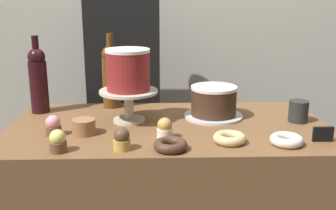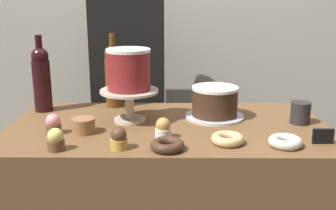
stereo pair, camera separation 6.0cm
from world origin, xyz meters
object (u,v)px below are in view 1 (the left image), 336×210
object	(u,v)px
wine_bottle_amber	(111,75)
cupcake_strawberry	(53,126)
cupcake_chocolate	(122,139)
donut_chocolate	(172,145)
cupcake_caramel	(165,129)
cupcake_lemon	(58,141)
donut_sugar	(287,140)
price_sign_chalkboard	(323,134)
chocolate_round_cake	(214,101)
white_layer_cake	(128,70)
wine_bottle_dark_red	(38,79)
coffee_cup_ceramic	(298,111)
barista_figure	(125,108)
donut_glazed	(229,138)
cookie_stack	(84,127)
cake_stand_pedestal	(129,100)

from	to	relation	value
wine_bottle_amber	cupcake_strawberry	distance (m)	0.42
cupcake_strawberry	cupcake_chocolate	bearing A→B (deg)	-29.90
cupcake_strawberry	donut_chocolate	distance (m)	0.44
cupcake_caramel	cupcake_lemon	world-z (taller)	same
cupcake_chocolate	cupcake_caramel	size ratio (longest dim) A/B	1.00
donut_sugar	price_sign_chalkboard	xyz separation A→B (m)	(0.13, 0.03, 0.01)
cupcake_strawberry	chocolate_round_cake	bearing A→B (deg)	18.61
white_layer_cake	donut_sugar	bearing A→B (deg)	-26.61
donut_chocolate	price_sign_chalkboard	xyz separation A→B (m)	(0.52, 0.06, 0.01)
wine_bottle_dark_red	cupcake_strawberry	world-z (taller)	wine_bottle_dark_red
cupcake_lemon	price_sign_chalkboard	bearing A→B (deg)	4.31
cupcake_strawberry	coffee_cup_ceramic	bearing A→B (deg)	8.01
cupcake_chocolate	barista_figure	world-z (taller)	barista_figure
barista_figure	donut_glazed	bearing A→B (deg)	-61.57
wine_bottle_dark_red	price_sign_chalkboard	bearing A→B (deg)	-20.25
cupcake_chocolate	cupcake_strawberry	world-z (taller)	same
coffee_cup_ceramic	cupcake_lemon	bearing A→B (deg)	-161.68
cupcake_strawberry	cookie_stack	size ratio (longest dim) A/B	0.88
cupcake_lemon	donut_glazed	xyz separation A→B (m)	(0.56, 0.07, -0.02)
coffee_cup_ceramic	barista_figure	bearing A→B (deg)	143.63
wine_bottle_dark_red	price_sign_chalkboard	distance (m)	1.14
price_sign_chalkboard	cake_stand_pedestal	bearing A→B (deg)	159.97
white_layer_cake	coffee_cup_ceramic	bearing A→B (deg)	-2.03
cake_stand_pedestal	cupcake_lemon	world-z (taller)	cake_stand_pedestal
white_layer_cake	donut_glazed	distance (m)	0.47
chocolate_round_cake	wine_bottle_dark_red	size ratio (longest dim) A/B	0.57
cupcake_caramel	coffee_cup_ceramic	size ratio (longest dim) A/B	0.87
wine_bottle_amber	cupcake_chocolate	xyz separation A→B (m)	(0.08, -0.52, -0.11)
chocolate_round_cake	donut_glazed	world-z (taller)	chocolate_round_cake
donut_sugar	barista_figure	distance (m)	0.99
chocolate_round_cake	cupcake_strawberry	bearing A→B (deg)	-161.39
cupcake_caramel	chocolate_round_cake	bearing A→B (deg)	50.07
white_layer_cake	cookie_stack	distance (m)	0.28
white_layer_cake	price_sign_chalkboard	world-z (taller)	white_layer_cake
donut_sugar	donut_chocolate	bearing A→B (deg)	-174.76
donut_chocolate	white_layer_cake	bearing A→B (deg)	116.85
cake_stand_pedestal	cupcake_lemon	xyz separation A→B (m)	(-0.21, -0.31, -0.05)
wine_bottle_dark_red	white_layer_cake	bearing A→B (deg)	-20.62
cake_stand_pedestal	wine_bottle_amber	xyz separation A→B (m)	(-0.09, 0.22, 0.06)
donut_chocolate	wine_bottle_dark_red	bearing A→B (deg)	140.12
wine_bottle_dark_red	cake_stand_pedestal	bearing A→B (deg)	-20.62
wine_bottle_amber	donut_sugar	bearing A→B (deg)	-37.75
wine_bottle_dark_red	donut_chocolate	size ratio (longest dim) A/B	2.91
cake_stand_pedestal	white_layer_cake	xyz separation A→B (m)	(0.00, -0.00, 0.12)
wine_bottle_amber	coffee_cup_ceramic	xyz separation A→B (m)	(0.76, -0.24, -0.10)
donut_chocolate	barista_figure	bearing A→B (deg)	104.42
wine_bottle_amber	cupcake_lemon	xyz separation A→B (m)	(-0.12, -0.53, -0.11)
cupcake_caramel	price_sign_chalkboard	bearing A→B (deg)	-5.33
white_layer_cake	wine_bottle_amber	size ratio (longest dim) A/B	0.52
chocolate_round_cake	cupcake_chocolate	bearing A→B (deg)	-134.77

